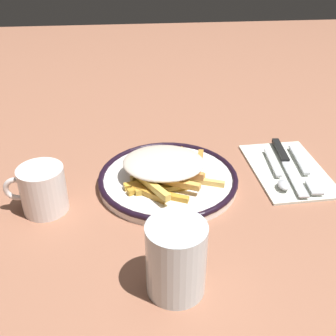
{
  "coord_description": "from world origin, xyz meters",
  "views": [
    {
      "loc": [
        0.06,
        0.65,
        0.44
      ],
      "look_at": [
        0.0,
        0.0,
        0.04
      ],
      "focal_mm": 44.59,
      "sensor_mm": 36.0,
      "label": 1
    }
  ],
  "objects_px": {
    "plate": "(168,179)",
    "fork": "(304,168)",
    "napkin": "(288,169)",
    "coffee_mug": "(42,189)",
    "water_glass": "(176,259)",
    "spoon": "(279,175)",
    "knife": "(286,161)",
    "fries_heap": "(165,166)"
  },
  "relations": [
    {
      "from": "plate",
      "to": "fork",
      "type": "height_order",
      "value": "plate"
    },
    {
      "from": "napkin",
      "to": "coffee_mug",
      "type": "bearing_deg",
      "value": 9.89
    },
    {
      "from": "water_glass",
      "to": "coffee_mug",
      "type": "relative_size",
      "value": 1.04
    },
    {
      "from": "spoon",
      "to": "coffee_mug",
      "type": "distance_m",
      "value": 0.43
    },
    {
      "from": "water_glass",
      "to": "napkin",
      "type": "bearing_deg",
      "value": -132.57
    },
    {
      "from": "knife",
      "to": "spoon",
      "type": "height_order",
      "value": "spoon"
    },
    {
      "from": "napkin",
      "to": "knife",
      "type": "distance_m",
      "value": 0.02
    },
    {
      "from": "napkin",
      "to": "coffee_mug",
      "type": "distance_m",
      "value": 0.47
    },
    {
      "from": "spoon",
      "to": "fork",
      "type": "bearing_deg",
      "value": -158.45
    },
    {
      "from": "fries_heap",
      "to": "napkin",
      "type": "height_order",
      "value": "fries_heap"
    },
    {
      "from": "plate",
      "to": "knife",
      "type": "xyz_separation_m",
      "value": [
        -0.24,
        -0.04,
        0.0
      ]
    },
    {
      "from": "knife",
      "to": "water_glass",
      "type": "distance_m",
      "value": 0.39
    },
    {
      "from": "fork",
      "to": "knife",
      "type": "bearing_deg",
      "value": -50.26
    },
    {
      "from": "fries_heap",
      "to": "fork",
      "type": "bearing_deg",
      "value": -176.83
    },
    {
      "from": "fork",
      "to": "water_glass",
      "type": "height_order",
      "value": "water_glass"
    },
    {
      "from": "plate",
      "to": "coffee_mug",
      "type": "bearing_deg",
      "value": 14.47
    },
    {
      "from": "fork",
      "to": "spoon",
      "type": "height_order",
      "value": "spoon"
    },
    {
      "from": "fries_heap",
      "to": "fork",
      "type": "distance_m",
      "value": 0.28
    },
    {
      "from": "plate",
      "to": "fries_heap",
      "type": "bearing_deg",
      "value": 30.03
    },
    {
      "from": "fries_heap",
      "to": "spoon",
      "type": "height_order",
      "value": "fries_heap"
    },
    {
      "from": "fork",
      "to": "coffee_mug",
      "type": "distance_m",
      "value": 0.49
    },
    {
      "from": "knife",
      "to": "spoon",
      "type": "xyz_separation_m",
      "value": [
        0.03,
        0.05,
        0.0
      ]
    },
    {
      "from": "plate",
      "to": "napkin",
      "type": "bearing_deg",
      "value": -174.38
    },
    {
      "from": "fork",
      "to": "napkin",
      "type": "bearing_deg",
      "value": -24.23
    },
    {
      "from": "spoon",
      "to": "water_glass",
      "type": "xyz_separation_m",
      "value": [
        0.22,
        0.24,
        0.04
      ]
    },
    {
      "from": "coffee_mug",
      "to": "water_glass",
      "type": "bearing_deg",
      "value": 136.0
    },
    {
      "from": "fries_heap",
      "to": "knife",
      "type": "bearing_deg",
      "value": -169.43
    },
    {
      "from": "water_glass",
      "to": "coffee_mug",
      "type": "height_order",
      "value": "water_glass"
    },
    {
      "from": "plate",
      "to": "coffee_mug",
      "type": "relative_size",
      "value": 2.53
    },
    {
      "from": "plate",
      "to": "fries_heap",
      "type": "height_order",
      "value": "fries_heap"
    },
    {
      "from": "fries_heap",
      "to": "coffee_mug",
      "type": "bearing_deg",
      "value": 13.95
    },
    {
      "from": "knife",
      "to": "coffee_mug",
      "type": "relative_size",
      "value": 2.04
    },
    {
      "from": "fries_heap",
      "to": "knife",
      "type": "distance_m",
      "value": 0.25
    },
    {
      "from": "napkin",
      "to": "spoon",
      "type": "relative_size",
      "value": 1.4
    },
    {
      "from": "plate",
      "to": "spoon",
      "type": "relative_size",
      "value": 1.71
    },
    {
      "from": "plate",
      "to": "fries_heap",
      "type": "relative_size",
      "value": 1.37
    },
    {
      "from": "knife",
      "to": "spoon",
      "type": "relative_size",
      "value": 1.38
    },
    {
      "from": "plate",
      "to": "knife",
      "type": "relative_size",
      "value": 1.24
    },
    {
      "from": "plate",
      "to": "spoon",
      "type": "bearing_deg",
      "value": 176.94
    },
    {
      "from": "spoon",
      "to": "coffee_mug",
      "type": "relative_size",
      "value": 1.48
    },
    {
      "from": "spoon",
      "to": "water_glass",
      "type": "relative_size",
      "value": 1.43
    },
    {
      "from": "fork",
      "to": "water_glass",
      "type": "distance_m",
      "value": 0.39
    }
  ]
}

